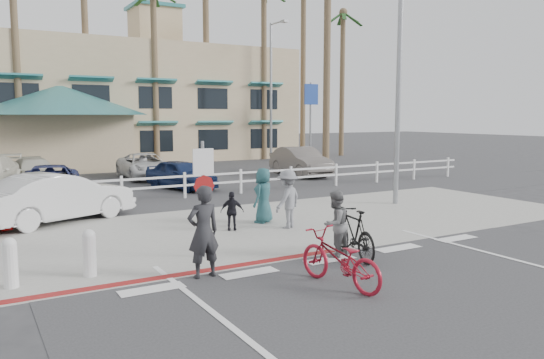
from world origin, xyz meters
TOP-DOWN VIEW (x-y plane):
  - ground at (0.00, 0.00)m, footprint 140.00×140.00m
  - bike_path at (0.00, -2.00)m, footprint 12.00×16.00m
  - sidewalk_plaza at (0.00, 4.50)m, footprint 22.00×7.00m
  - cross_street at (0.00, 8.50)m, footprint 40.00×5.00m
  - parking_lot at (0.00, 18.00)m, footprint 50.00×16.00m
  - curb_red at (-3.00, 1.20)m, footprint 7.00×0.25m
  - rail_fence at (0.50, 10.50)m, footprint 29.40×0.16m
  - building at (2.00, 31.00)m, footprint 28.00×16.00m
  - sign_post at (-2.30, 2.20)m, footprint 0.50×0.10m
  - bollard_0 at (-4.80, 2.00)m, footprint 0.26×0.26m
  - bollard_1 at (-6.20, 2.00)m, footprint 0.26×0.26m
  - streetlight_0 at (6.50, 5.50)m, footprint 0.60×2.00m
  - streetlight_1 at (12.00, 24.00)m, footprint 0.60×2.00m
  - info_sign at (14.00, 22.00)m, footprint 1.20×0.16m
  - palm_3 at (-4.00, 25.00)m, footprint 4.00×4.00m
  - palm_4 at (0.00, 26.00)m, footprint 4.00×4.00m
  - palm_5 at (4.00, 25.00)m, footprint 4.00×4.00m
  - palm_6 at (8.00, 26.00)m, footprint 4.00×4.00m
  - palm_7 at (12.00, 25.00)m, footprint 4.00×4.00m
  - palm_8 at (16.00, 26.00)m, footprint 4.00×4.00m
  - palm_9 at (19.00, 25.00)m, footprint 4.00×4.00m
  - palm_11 at (11.00, 16.00)m, footprint 4.00×4.00m
  - bike_red at (-0.94, -0.95)m, footprint 0.99×2.08m
  - rider_red at (-2.88, 0.83)m, footprint 0.69×0.48m
  - bike_black at (0.53, 0.48)m, footprint 0.85×1.94m
  - rider_black at (0.25, 0.76)m, footprint 0.88×0.78m
  - pedestrian_a at (0.95, 3.91)m, footprint 1.23×1.05m
  - pedestrian_child at (-0.56, 4.36)m, footprint 0.69×0.54m
  - pedestrian_b at (0.72, 4.89)m, footprint 0.95×0.86m
  - car_white_sedan at (-4.48, 8.06)m, footprint 4.74×3.20m
  - lot_car_2 at (1.21, 13.06)m, footprint 2.53×3.99m
  - lot_car_3 at (8.43, 14.69)m, footprint 1.98×4.68m
  - lot_car_4 at (-4.13, 17.56)m, footprint 2.12×4.34m
  - lot_car_5 at (0.96, 17.53)m, footprint 2.29×4.65m
  - lot_car_6 at (-4.11, 12.75)m, footprint 2.85×4.90m

SIDE VIEW (x-z plane):
  - ground at x=0.00m, z-range 0.00..0.00m
  - parking_lot at x=0.00m, z-range 0.00..0.01m
  - bike_path at x=0.00m, z-range 0.00..0.01m
  - cross_street at x=0.00m, z-range 0.00..0.01m
  - sidewalk_plaza at x=0.00m, z-range 0.00..0.01m
  - curb_red at x=-3.00m, z-range 0.00..0.02m
  - bollard_0 at x=-4.80m, z-range 0.00..0.95m
  - bollard_1 at x=-6.20m, z-range 0.00..0.95m
  - rail_fence at x=0.50m, z-range 0.00..1.00m
  - bike_red at x=-0.94m, z-range 0.00..1.05m
  - pedestrian_child at x=-0.56m, z-range 0.00..1.09m
  - bike_black at x=0.53m, z-range 0.00..1.13m
  - lot_car_4 at x=-4.13m, z-range 0.00..1.22m
  - lot_car_2 at x=1.21m, z-range 0.00..1.26m
  - lot_car_5 at x=0.96m, z-range 0.00..1.27m
  - lot_car_6 at x=-4.11m, z-range 0.00..1.28m
  - car_white_sedan at x=-4.48m, z-range 0.00..1.48m
  - lot_car_3 at x=8.43m, z-range 0.00..1.50m
  - rider_black at x=0.25m, z-range 0.00..1.50m
  - pedestrian_b at x=0.72m, z-range 0.00..1.63m
  - pedestrian_a at x=0.95m, z-range 0.00..1.65m
  - rider_red at x=-2.88m, z-range 0.00..1.82m
  - sign_post at x=-2.30m, z-range 0.00..2.90m
  - info_sign at x=14.00m, z-range 0.00..5.60m
  - streetlight_0 at x=6.50m, z-range 0.00..9.00m
  - streetlight_1 at x=12.00m, z-range 0.00..9.50m
  - building at x=2.00m, z-range 0.00..11.30m
  - palm_5 at x=4.00m, z-range 0.00..13.00m
  - palm_9 at x=19.00m, z-range 0.00..13.00m
  - palm_3 at x=-4.00m, z-range 0.00..14.00m
  - palm_7 at x=12.00m, z-range 0.00..14.00m
  - palm_11 at x=11.00m, z-range 0.00..14.00m
  - palm_4 at x=0.00m, z-range 0.00..15.00m
  - palm_8 at x=16.00m, z-range 0.00..15.00m
  - palm_6 at x=8.00m, z-range 0.00..17.00m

